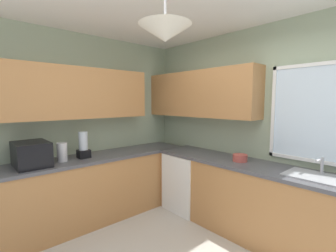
# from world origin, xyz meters

# --- Properties ---
(room_shell) EXTENTS (4.00, 3.47, 2.72)m
(room_shell) POSITION_xyz_m (-0.79, 0.56, 1.86)
(room_shell) COLOR #9EAD8E
(room_shell) RESTS_ON ground_plane
(counter_run_left) EXTENTS (0.65, 3.08, 0.92)m
(counter_run_left) POSITION_xyz_m (-1.63, 0.00, 0.46)
(counter_run_left) COLOR #AD7542
(counter_run_left) RESTS_ON ground_plane
(counter_run_back) EXTENTS (3.09, 0.65, 0.92)m
(counter_run_back) POSITION_xyz_m (0.21, 1.36, 0.46)
(counter_run_back) COLOR #AD7542
(counter_run_back) RESTS_ON ground_plane
(dishwasher) EXTENTS (0.60, 0.60, 0.87)m
(dishwasher) POSITION_xyz_m (-0.97, 1.33, 0.44)
(dishwasher) COLOR white
(dishwasher) RESTS_ON ground_plane
(microwave) EXTENTS (0.48, 0.36, 0.29)m
(microwave) POSITION_xyz_m (-1.63, -0.69, 1.06)
(microwave) COLOR black
(microwave) RESTS_ON counter_run_left
(kettle) EXTENTS (0.13, 0.13, 0.25)m
(kettle) POSITION_xyz_m (-1.61, -0.35, 1.04)
(kettle) COLOR #B7B7BC
(kettle) RESTS_ON counter_run_left
(sink_assembly) EXTENTS (0.57, 0.40, 0.19)m
(sink_assembly) POSITION_xyz_m (0.77, 1.37, 0.93)
(sink_assembly) COLOR #9EA0A5
(sink_assembly) RESTS_ON counter_run_back
(bowl) EXTENTS (0.18, 0.18, 0.09)m
(bowl) POSITION_xyz_m (-0.10, 1.36, 0.96)
(bowl) COLOR #B74C42
(bowl) RESTS_ON counter_run_back
(blender_appliance) EXTENTS (0.15, 0.15, 0.36)m
(blender_appliance) POSITION_xyz_m (-1.63, -0.06, 1.08)
(blender_appliance) COLOR black
(blender_appliance) RESTS_ON counter_run_left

